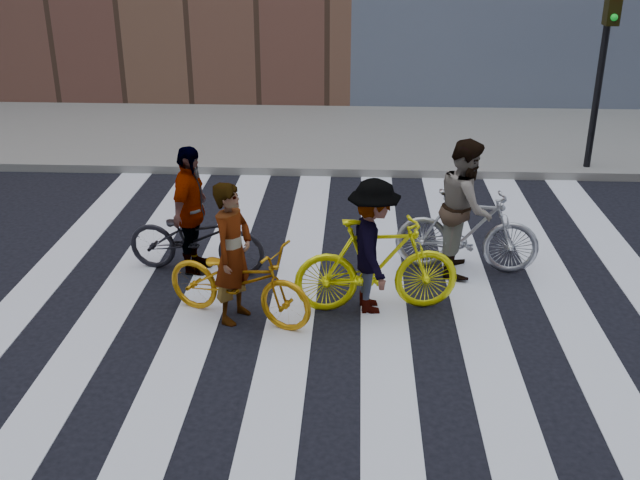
# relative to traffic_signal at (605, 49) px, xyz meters

# --- Properties ---
(ground) EXTENTS (100.00, 100.00, 0.00)m
(ground) POSITION_rel_traffic_signal_xyz_m (-4.40, -5.32, -2.28)
(ground) COLOR black
(ground) RESTS_ON ground
(sidewalk_far) EXTENTS (100.00, 5.00, 0.15)m
(sidewalk_far) POSITION_rel_traffic_signal_xyz_m (-4.40, 2.18, -2.20)
(sidewalk_far) COLOR gray
(sidewalk_far) RESTS_ON ground
(zebra_crosswalk) EXTENTS (8.25, 10.00, 0.01)m
(zebra_crosswalk) POSITION_rel_traffic_signal_xyz_m (-4.40, -5.32, -2.27)
(zebra_crosswalk) COLOR white
(zebra_crosswalk) RESTS_ON ground
(traffic_signal) EXTENTS (0.22, 0.42, 3.33)m
(traffic_signal) POSITION_rel_traffic_signal_xyz_m (0.00, 0.00, 0.00)
(traffic_signal) COLOR black
(traffic_signal) RESTS_ON ground
(bike_yellow_left) EXTENTS (1.97, 1.29, 0.98)m
(bike_yellow_left) POSITION_rel_traffic_signal_xyz_m (-5.54, -5.61, -1.79)
(bike_yellow_left) COLOR #C9820B
(bike_yellow_left) RESTS_ON ground
(bike_silver_mid) EXTENTS (1.91, 0.73, 1.12)m
(bike_silver_mid) POSITION_rel_traffic_signal_xyz_m (-2.75, -4.15, -1.72)
(bike_silver_mid) COLOR #ABADB5
(bike_silver_mid) RESTS_ON ground
(bike_yellow_right) EXTENTS (2.00, 0.79, 1.17)m
(bike_yellow_right) POSITION_rel_traffic_signal_xyz_m (-3.95, -5.31, -1.70)
(bike_yellow_right) COLOR #FDFF0E
(bike_yellow_right) RESTS_ON ground
(bike_dark_rear) EXTENTS (1.91, 0.87, 0.97)m
(bike_dark_rear) POSITION_rel_traffic_signal_xyz_m (-6.29, -4.36, -1.80)
(bike_dark_rear) COLOR black
(bike_dark_rear) RESTS_ON ground
(rider_left) EXTENTS (0.60, 0.72, 1.67)m
(rider_left) POSITION_rel_traffic_signal_xyz_m (-5.59, -5.61, -1.44)
(rider_left) COLOR slate
(rider_left) RESTS_ON ground
(rider_mid) EXTENTS (0.77, 0.94, 1.80)m
(rider_mid) POSITION_rel_traffic_signal_xyz_m (-2.80, -4.15, -1.38)
(rider_mid) COLOR slate
(rider_mid) RESTS_ON ground
(rider_right) EXTENTS (0.73, 1.12, 1.63)m
(rider_right) POSITION_rel_traffic_signal_xyz_m (-4.00, -5.31, -1.46)
(rider_right) COLOR slate
(rider_right) RESTS_ON ground
(rider_rear) EXTENTS (0.54, 1.05, 1.71)m
(rider_rear) POSITION_rel_traffic_signal_xyz_m (-6.34, -4.36, -1.42)
(rider_rear) COLOR slate
(rider_rear) RESTS_ON ground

